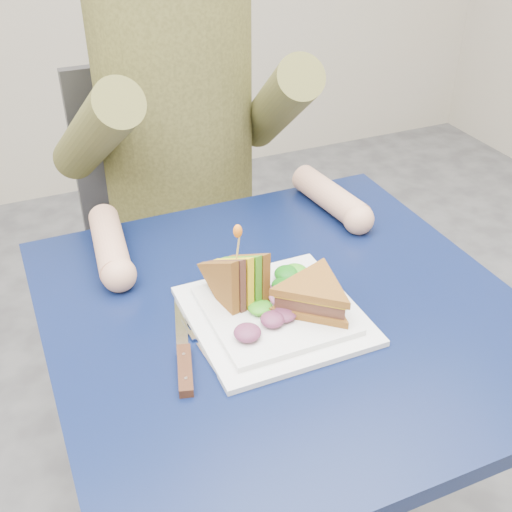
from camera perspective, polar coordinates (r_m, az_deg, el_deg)
name	(u,v)px	position (r m, az deg, el deg)	size (l,w,h in m)	color
table	(285,346)	(1.09, 2.56, -7.96)	(0.75, 0.75, 0.73)	black
chair	(174,223)	(1.66, -7.31, 2.96)	(0.42, 0.40, 0.93)	#47474C
diner	(177,94)	(1.40, -7.01, 14.09)	(0.54, 0.59, 0.74)	#4C4A22
plate	(274,313)	(1.02, 1.64, -5.12)	(0.26, 0.26, 0.02)	white
sandwich_flat	(314,296)	(1.00, 5.16, -3.52)	(0.20, 0.20, 0.05)	brown
sandwich_upright	(239,281)	(1.01, -1.55, -2.25)	(0.09, 0.15, 0.15)	brown
fork	(209,355)	(0.95, -4.23, -8.75)	(0.02, 0.18, 0.01)	silver
knife	(184,361)	(0.94, -6.39, -9.25)	(0.08, 0.22, 0.02)	silver
toothpick	(238,247)	(0.97, -1.61, 0.81)	(0.00, 0.00, 0.06)	tan
toothpick_frill	(238,231)	(0.96, -1.64, 2.22)	(0.01, 0.01, 0.02)	orange
lettuce_spill	(275,298)	(1.01, 1.68, -3.79)	(0.15, 0.13, 0.02)	#337A14
onion_ring	(282,296)	(1.01, 2.32, -3.59)	(0.04, 0.04, 0.01)	#9E4C7A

